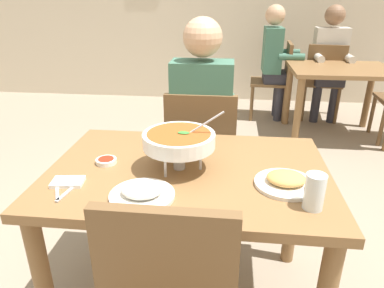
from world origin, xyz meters
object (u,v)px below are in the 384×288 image
object	(u,v)px
drink_glass	(314,193)
chair_bg_left	(323,78)
diner_main	(202,113)
appetizer_plate	(286,181)
patron_bg_left	(330,58)
dining_table_far	(340,80)
dining_table_main	(188,192)
sauce_dish	(106,161)
patron_bg_middle	(275,56)
rice_plate	(142,192)
chair_diner_main	(201,151)
curry_bowl	(179,141)
chair_bg_middle	(278,76)

from	to	relation	value
drink_glass	chair_bg_left	distance (m)	3.23
diner_main	appetizer_plate	xyz separation A→B (m)	(0.39, -0.82, 0.01)
drink_glass	patron_bg_left	size ratio (longest dim) A/B	0.10
dining_table_far	chair_bg_left	size ratio (longest dim) A/B	1.11
dining_table_main	sauce_dish	distance (m)	0.39
patron_bg_middle	rice_plate	bearing A→B (deg)	-104.38
sauce_dish	dining_table_far	xyz separation A→B (m)	(1.63, 2.34, -0.14)
sauce_dish	diner_main	bearing A→B (deg)	62.88
chair_diner_main	patron_bg_middle	xyz separation A→B (m)	(0.67, 2.21, 0.24)
chair_diner_main	patron_bg_middle	bearing A→B (deg)	73.23
curry_bowl	dining_table_far	bearing A→B (deg)	61.02
sauce_dish	drink_glass	xyz separation A→B (m)	(0.83, -0.26, 0.05)
dining_table_main	appetizer_plate	bearing A→B (deg)	-14.29
curry_bowl	rice_plate	distance (m)	0.28
curry_bowl	patron_bg_middle	xyz separation A→B (m)	(0.70, 2.90, -0.12)
dining_table_main	sauce_dish	bearing A→B (deg)	177.97
diner_main	drink_glass	world-z (taller)	diner_main
chair_diner_main	diner_main	size ratio (longest dim) A/B	0.69
sauce_dish	drink_glass	bearing A→B (deg)	-17.37
dining_table_main	curry_bowl	distance (m)	0.25
chair_bg_left	patron_bg_left	world-z (taller)	patron_bg_left
dining_table_far	curry_bowl	bearing A→B (deg)	-118.98
appetizer_plate	patron_bg_middle	distance (m)	3.01
chair_diner_main	diner_main	bearing A→B (deg)	90.00
curry_bowl	rice_plate	world-z (taller)	curry_bowl
appetizer_plate	dining_table_far	bearing A→B (deg)	70.39
curry_bowl	chair_bg_middle	distance (m)	3.05
chair_diner_main	drink_glass	distance (m)	1.08
dining_table_far	patron_bg_left	xyz separation A→B (m)	(0.01, 0.54, 0.14)
patron_bg_middle	chair_diner_main	bearing A→B (deg)	-106.77
chair_diner_main	sauce_dish	distance (m)	0.80
chair_bg_middle	dining_table_main	bearing A→B (deg)	-103.83
diner_main	rice_plate	world-z (taller)	diner_main
rice_plate	drink_glass	bearing A→B (deg)	-0.20
chair_diner_main	dining_table_far	distance (m)	2.09
curry_bowl	patron_bg_left	bearing A→B (deg)	65.57
chair_diner_main	chair_bg_left	size ratio (longest dim) A/B	1.00
patron_bg_middle	dining_table_main	bearing A→B (deg)	-102.93
appetizer_plate	patron_bg_left	distance (m)	3.11
patron_bg_left	patron_bg_middle	xyz separation A→B (m)	(-0.61, 0.01, 0.00)
appetizer_plate	dining_table_main	bearing A→B (deg)	165.71
dining_table_main	patron_bg_left	bearing A→B (deg)	66.18
sauce_dish	chair_bg_left	size ratio (longest dim) A/B	0.10
appetizer_plate	sauce_dish	size ratio (longest dim) A/B	2.67
curry_bowl	patron_bg_left	distance (m)	3.17
curry_bowl	appetizer_plate	bearing A→B (deg)	-12.85
dining_table_main	appetizer_plate	distance (m)	0.43
chair_diner_main	dining_table_far	bearing A→B (deg)	52.68
diner_main	patron_bg_middle	xyz separation A→B (m)	(0.67, 2.18, 0.00)
chair_diner_main	patron_bg_middle	distance (m)	2.32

